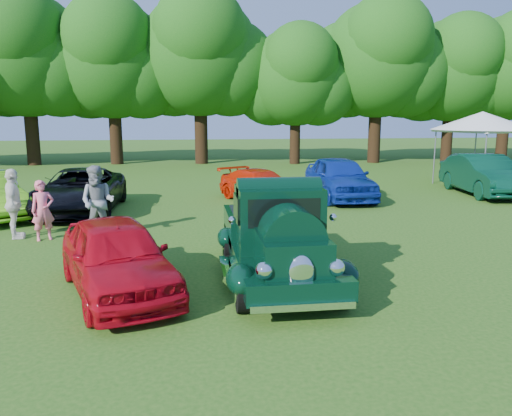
{
  "coord_description": "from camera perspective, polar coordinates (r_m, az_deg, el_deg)",
  "views": [
    {
      "loc": [
        -0.78,
        -9.82,
        3.32
      ],
      "look_at": [
        0.8,
        1.94,
        1.1
      ],
      "focal_mm": 35.0,
      "sensor_mm": 36.0,
      "label": 1
    }
  ],
  "objects": [
    {
      "name": "canopy_tent",
      "position": [
        26.03,
        24.44,
        9.01
      ],
      "size": [
        5.93,
        5.93,
        3.48
      ],
      "rotation": [
        0.0,
        0.0,
        0.34
      ],
      "color": "silver",
      "rests_on": "ground"
    },
    {
      "name": "back_car_green",
      "position": [
        23.07,
        24.55,
        3.48
      ],
      "size": [
        2.32,
        5.29,
        1.69
      ],
      "primitive_type": "imported",
      "rotation": [
        0.0,
        0.0,
        -0.11
      ],
      "color": "black",
      "rests_on": "ground"
    },
    {
      "name": "back_car_orange",
      "position": [
        19.39,
        0.57,
        2.57
      ],
      "size": [
        3.49,
        4.54,
        1.23
      ],
      "primitive_type": "imported",
      "rotation": [
        0.0,
        0.0,
        0.48
      ],
      "color": "red",
      "rests_on": "ground"
    },
    {
      "name": "back_car_black",
      "position": [
        18.27,
        -19.46,
        1.9
      ],
      "size": [
        2.6,
        5.44,
        1.5
      ],
      "primitive_type": "imported",
      "rotation": [
        0.0,
        0.0,
        -0.02
      ],
      "color": "black",
      "rests_on": "ground"
    },
    {
      "name": "spectator_white",
      "position": [
        14.96,
        -25.97,
        0.42
      ],
      "size": [
        0.75,
        1.2,
        1.91
      ],
      "primitive_type": "imported",
      "rotation": [
        0.0,
        0.0,
        1.85
      ],
      "color": "silver",
      "rests_on": "ground"
    },
    {
      "name": "hero_pickup",
      "position": [
        10.15,
        2.34,
        -3.54
      ],
      "size": [
        2.31,
        4.97,
        1.94
      ],
      "color": "black",
      "rests_on": "ground"
    },
    {
      "name": "spectator_pink",
      "position": [
        14.48,
        -23.18,
        -0.25
      ],
      "size": [
        0.7,
        0.61,
        1.62
      ],
      "primitive_type": "imported",
      "rotation": [
        0.0,
        0.0,
        0.45
      ],
      "color": "#F56582",
      "rests_on": "ground"
    },
    {
      "name": "red_convertible",
      "position": [
        9.73,
        -15.63,
        -5.35
      ],
      "size": [
        2.98,
        4.49,
        1.42
      ],
      "primitive_type": "imported",
      "rotation": [
        0.0,
        0.0,
        0.34
      ],
      "color": "#A80714",
      "rests_on": "ground"
    },
    {
      "name": "tree_line",
      "position": [
        34.1,
        -5.8,
        16.52
      ],
      "size": [
        62.05,
        10.71,
        11.68
      ],
      "color": "black",
      "rests_on": "ground"
    },
    {
      "name": "spectator_grey",
      "position": [
        14.27,
        -17.62,
        0.69
      ],
      "size": [
        1.11,
        0.95,
        1.98
      ],
      "primitive_type": "imported",
      "rotation": [
        0.0,
        0.0,
        -0.24
      ],
      "color": "gray",
      "rests_on": "ground"
    },
    {
      "name": "back_car_blue",
      "position": [
        20.26,
        9.5,
        3.43
      ],
      "size": [
        2.01,
        4.96,
        1.69
      ],
      "primitive_type": "imported",
      "rotation": [
        0.0,
        0.0,
        -0.0
      ],
      "color": "navy",
      "rests_on": "ground"
    },
    {
      "name": "ground",
      "position": [
        10.39,
        -2.99,
        -8.05
      ],
      "size": [
        120.0,
        120.0,
        0.0
      ],
      "primitive_type": "plane",
      "color": "#225213",
      "rests_on": "ground"
    }
  ]
}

